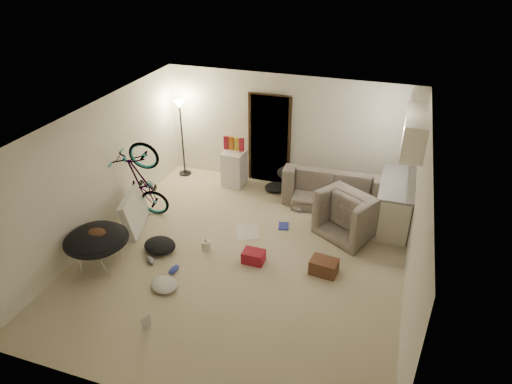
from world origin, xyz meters
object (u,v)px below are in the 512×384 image
(sofa, at_px, (333,190))
(tv_box, at_px, (134,211))
(bicycle, at_px, (145,197))
(armchair, at_px, (356,216))
(floor_lamp, at_px, (181,122))
(saucer_chair, at_px, (97,244))
(juicer, at_px, (206,244))
(drink_case_a, at_px, (324,267))
(mini_fridge, at_px, (234,168))
(drink_case_b, at_px, (254,257))
(kitchen_counter, at_px, (394,204))

(sofa, height_order, tv_box, tv_box)
(bicycle, bearing_deg, armchair, -85.45)
(floor_lamp, xyz_separation_m, saucer_chair, (0.17, -3.61, -0.86))
(juicer, bearing_deg, tv_box, 171.31)
(floor_lamp, relative_size, drink_case_a, 4.02)
(mini_fridge, bearing_deg, drink_case_a, -41.79)
(armchair, relative_size, drink_case_b, 2.79)
(drink_case_a, distance_m, drink_case_b, 1.22)
(drink_case_a, distance_m, juicer, 2.15)
(kitchen_counter, bearing_deg, saucer_chair, -147.59)
(armchair, height_order, bicycle, bicycle)
(floor_lamp, height_order, juicer, floor_lamp)
(bicycle, relative_size, drink_case_a, 3.84)
(mini_fridge, height_order, saucer_chair, mini_fridge)
(kitchen_counter, xyz_separation_m, mini_fridge, (-3.53, 0.55, -0.04))
(armchair, bearing_deg, saucer_chair, 63.24)
(bicycle, bearing_deg, drink_case_a, -106.15)
(bicycle, bearing_deg, sofa, -69.83)
(bicycle, distance_m, drink_case_b, 2.65)
(armchair, bearing_deg, sofa, -26.16)
(armchair, distance_m, saucer_chair, 4.69)
(sofa, relative_size, bicycle, 1.19)
(armchair, distance_m, bicycle, 4.15)
(armchair, xyz_separation_m, mini_fridge, (-2.87, 1.05, 0.06))
(kitchen_counter, height_order, bicycle, bicycle)
(armchair, height_order, drink_case_b, armchair)
(juicer, bearing_deg, kitchen_counter, 31.73)
(saucer_chair, bearing_deg, drink_case_b, 20.88)
(bicycle, xyz_separation_m, tv_box, (0.00, -0.40, -0.09))
(tv_box, bearing_deg, sofa, 15.31)
(sofa, height_order, mini_fridge, mini_fridge)
(bicycle, relative_size, mini_fridge, 2.18)
(mini_fridge, distance_m, saucer_chair, 3.68)
(floor_lamp, bearing_deg, tv_box, -87.56)
(bicycle, bearing_deg, floor_lamp, -3.62)
(drink_case_b, bearing_deg, floor_lamp, 135.11)
(mini_fridge, height_order, juicer, mini_fridge)
(tv_box, bearing_deg, floor_lamp, 76.02)
(drink_case_b, bearing_deg, sofa, 69.62)
(saucer_chair, bearing_deg, bicycle, 92.50)
(kitchen_counter, relative_size, armchair, 1.44)
(sofa, height_order, saucer_chair, saucer_chair)
(floor_lamp, bearing_deg, mini_fridge, -4.40)
(kitchen_counter, height_order, drink_case_a, kitchen_counter)
(floor_lamp, bearing_deg, drink_case_a, -33.89)
(floor_lamp, distance_m, drink_case_a, 4.78)
(mini_fridge, distance_m, juicer, 2.54)
(sofa, distance_m, saucer_chair, 4.82)
(tv_box, bearing_deg, drink_case_a, -19.99)
(armchair, relative_size, saucer_chair, 0.97)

